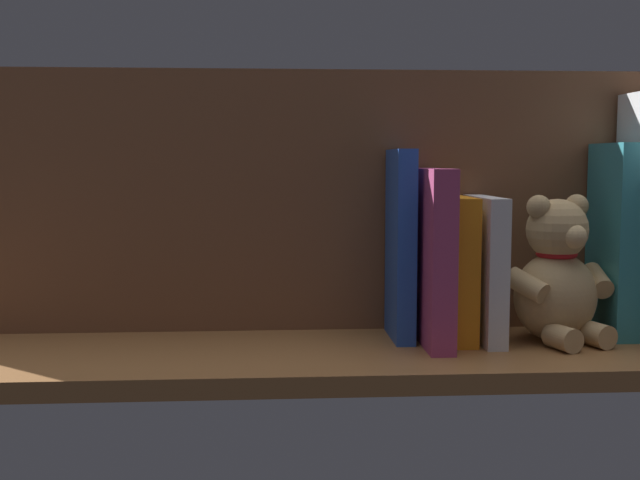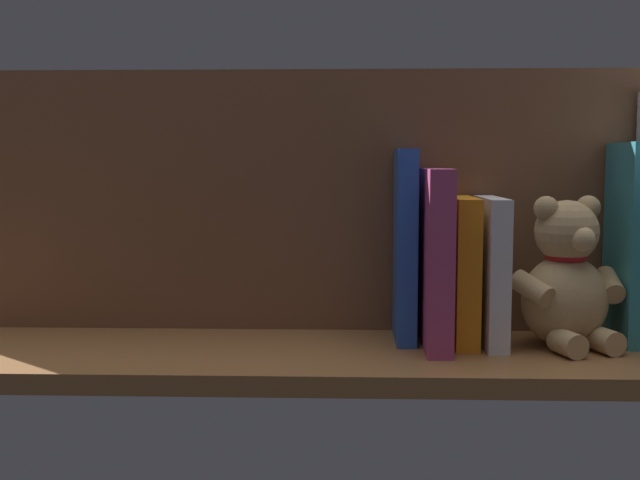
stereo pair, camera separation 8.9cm
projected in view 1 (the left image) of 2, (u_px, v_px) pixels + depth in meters
ground_plane at (320, 357)px, 90.26cm from camera, size 106.13×24.82×2.20cm
shelf_back_panel at (315, 201)px, 98.60cm from camera, size 106.13×1.50×32.55cm
book_1 at (613, 240)px, 95.34cm from camera, size 2.86×9.91×23.45cm
teddy_bear at (557, 277)px, 92.72cm from camera, size 13.45×13.10×17.39cm
book_2 at (485, 269)px, 93.28cm from camera, size 2.36×12.59×17.12cm
book_3 at (457, 268)px, 93.60cm from camera, size 2.71×11.52×17.11cm
book_4 at (431, 256)px, 91.57cm from camera, size 2.83×14.81×20.46cm
book_5 at (400, 245)px, 93.82cm from camera, size 2.28×9.63×22.69cm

